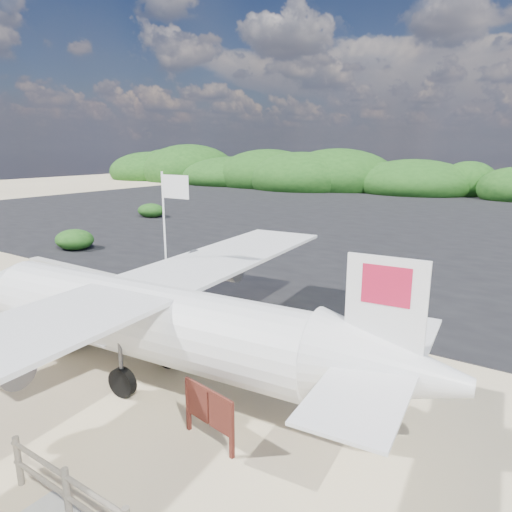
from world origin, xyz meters
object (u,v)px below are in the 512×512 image
Objects in this scene: crew_c at (153,313)px; signboard at (210,443)px; crew_b at (165,302)px; flagpole at (169,334)px; aircraft_small at (277,212)px; crew_a at (163,307)px.

signboard is at bearing 122.43° from crew_c.
signboard is 0.84× the size of crew_b.
signboard is at bearing 164.95° from crew_b.
flagpole is 6.17m from signboard.
flagpole is 0.84× the size of aircraft_small.
signboard is 1.00× the size of crew_a.
crew_b reaches higher than crew_a.
aircraft_small is (-17.52, 31.47, 0.00)m from signboard.
signboard is at bearing 121.63° from aircraft_small.
crew_a is 1.02× the size of crew_c.
crew_c is at bearing 123.17° from crew_a.
flagpole is 3.48× the size of crew_c.
crew_b is at bearing 152.27° from signboard.
crew_c is (0.09, -0.55, -0.02)m from crew_a.
crew_a is at bearing -104.94° from crew_c.
crew_c is at bearing 156.42° from signboard.
flagpole reaches higher than signboard.
signboard is 6.73m from crew_a.
flagpole is at bearing -163.95° from crew_c.
crew_a is at bearing 133.75° from crew_b.
aircraft_small is at bearing 128.74° from signboard.
flagpole is 1.13m from crew_b.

